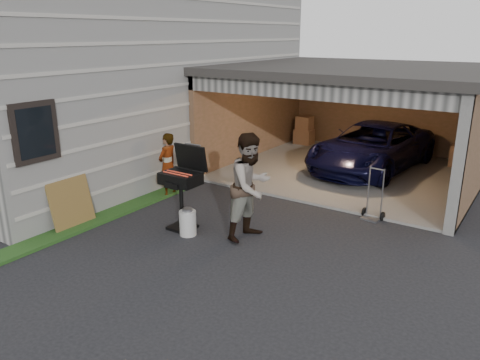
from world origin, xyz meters
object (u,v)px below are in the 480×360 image
object	(u,v)px
man	(251,187)
bbq_grill	(182,181)
propane_tank	(188,223)
minivan	(372,149)
hand_truck	(373,209)
woman	(168,165)
plywood_panel	(71,203)

from	to	relation	value
man	bbq_grill	bearing A→B (deg)	114.88
bbq_grill	propane_tank	bearing A→B (deg)	-35.95
minivan	propane_tank	xyz separation A→B (m)	(-1.42, -6.20, -0.40)
man	bbq_grill	distance (m)	1.39
man	hand_truck	bearing A→B (deg)	-27.14
minivan	propane_tank	bearing A→B (deg)	-96.67
man	propane_tank	bearing A→B (deg)	128.44
man	woman	bearing A→B (deg)	81.73
minivan	woman	xyz separation A→B (m)	(-3.27, -4.70, 0.12)
minivan	man	size ratio (longest dim) A/B	2.28
propane_tank	hand_truck	bearing A→B (deg)	46.25
woman	man	bearing A→B (deg)	69.82
minivan	hand_truck	xyz separation A→B (m)	(1.23, -3.43, -0.43)
bbq_grill	hand_truck	size ratio (longest dim) A/B	1.50
hand_truck	propane_tank	bearing A→B (deg)	-127.13
minivan	hand_truck	bearing A→B (deg)	-63.96
plywood_panel	hand_truck	size ratio (longest dim) A/B	0.94
minivan	man	xyz separation A→B (m)	(-0.37, -5.61, 0.37)
man	plywood_panel	bearing A→B (deg)	125.31
minivan	hand_truck	distance (m)	3.67
minivan	propane_tank	distance (m)	6.37
woman	plywood_panel	distance (m)	2.51
man	plywood_panel	distance (m)	3.60
woman	plywood_panel	world-z (taller)	woman
bbq_grill	plywood_panel	xyz separation A→B (m)	(-1.86, -1.19, -0.47)
woman	bbq_grill	size ratio (longest dim) A/B	0.92
woman	man	distance (m)	3.05
propane_tank	bbq_grill	bearing A→B (deg)	144.05
minivan	plywood_panel	xyz separation A→B (m)	(-3.57, -7.18, -0.13)
man	minivan	bearing A→B (deg)	5.38
woman	bbq_grill	xyz separation A→B (m)	(1.56, -1.29, 0.22)
plywood_panel	hand_truck	bearing A→B (deg)	37.98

